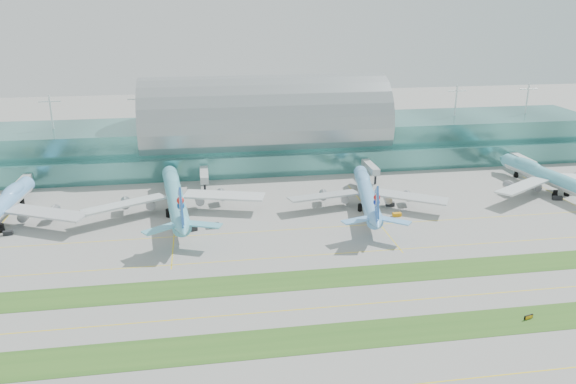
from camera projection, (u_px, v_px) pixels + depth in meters
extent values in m
plane|color=gray|center=(317.00, 282.00, 163.70)|extent=(700.00, 700.00, 0.00)
cube|color=#3D7A75|center=(265.00, 142.00, 281.66)|extent=(340.00, 42.00, 20.00)
cube|color=#3D7A75|center=(271.00, 165.00, 260.92)|extent=(340.00, 8.00, 10.00)
ellipsoid|color=#9EA5A8|center=(264.00, 122.00, 278.37)|extent=(340.00, 46.20, 16.17)
cylinder|color=white|center=(264.00, 106.00, 275.73)|extent=(0.80, 0.80, 16.00)
cube|color=#B2B7B7|center=(24.00, 182.00, 234.90)|extent=(3.50, 22.00, 3.00)
cylinder|color=black|center=(18.00, 198.00, 226.73)|extent=(1.00, 1.00, 4.00)
cube|color=#B2B7B7|center=(204.00, 174.00, 245.94)|extent=(3.50, 22.00, 3.00)
cylinder|color=black|center=(205.00, 188.00, 237.76)|extent=(1.00, 1.00, 4.00)
cube|color=#B2B7B7|center=(369.00, 166.00, 256.97)|extent=(3.50, 22.00, 3.00)
cylinder|color=black|center=(375.00, 180.00, 248.79)|extent=(1.00, 1.00, 4.00)
cube|color=#B2B7B7|center=(521.00, 159.00, 268.00)|extent=(3.50, 22.00, 3.00)
cylinder|color=black|center=(531.00, 172.00, 259.83)|extent=(1.00, 1.00, 4.00)
cube|color=#2D591E|center=(341.00, 336.00, 137.57)|extent=(420.00, 12.00, 0.08)
cube|color=#2D591E|center=(316.00, 279.00, 165.55)|extent=(420.00, 12.00, 0.08)
cube|color=yellow|center=(328.00, 307.00, 150.64)|extent=(420.00, 0.35, 0.01)
cube|color=yellow|center=(306.00, 256.00, 180.49)|extent=(420.00, 0.35, 0.01)
cube|color=yellow|center=(295.00, 229.00, 201.01)|extent=(420.00, 0.35, 0.01)
ellipsoid|color=#6CABED|center=(13.00, 191.00, 216.61)|extent=(7.46, 19.72, 4.53)
cone|color=#6CABED|center=(29.00, 182.00, 232.66)|extent=(6.72, 5.59, 6.35)
cube|color=silver|center=(47.00, 213.00, 200.07)|extent=(30.99, 20.54, 1.25)
cylinder|color=gray|center=(39.00, 213.00, 205.63)|extent=(3.90, 5.88, 3.48)
cylinder|color=black|center=(22.00, 201.00, 224.72)|extent=(1.84, 1.84, 3.07)
cylinder|color=black|center=(2.00, 228.00, 198.37)|extent=(1.84, 1.84, 3.07)
cylinder|color=#5AB3C7|center=(175.00, 197.00, 214.82)|extent=(13.03, 64.56, 6.42)
ellipsoid|color=#5AB3C7|center=(172.00, 179.00, 230.65)|extent=(8.09, 20.05, 4.58)
cone|color=#5AB3C7|center=(169.00, 171.00, 246.40)|extent=(6.92, 5.82, 6.42)
cone|color=#5AB3C7|center=(183.00, 230.00, 181.33)|extent=(7.03, 9.91, 6.10)
cube|color=silver|center=(125.00, 204.00, 208.54)|extent=(31.12, 21.45, 1.27)
cylinder|color=gray|center=(138.00, 203.00, 215.50)|extent=(4.09, 6.03, 3.52)
cube|color=silver|center=(224.00, 195.00, 217.60)|extent=(32.03, 16.10, 1.27)
cylinder|color=gray|center=(211.00, 197.00, 222.29)|extent=(4.09, 6.03, 3.52)
cube|color=blue|center=(181.00, 209.00, 181.07)|extent=(2.03, 13.61, 14.94)
cylinder|color=white|center=(181.00, 203.00, 181.50)|extent=(1.44, 5.04, 4.97)
cylinder|color=black|center=(172.00, 189.00, 238.67)|extent=(1.86, 1.86, 3.11)
cylinder|color=black|center=(168.00, 213.00, 211.86)|extent=(1.86, 1.86, 3.11)
cylinder|color=black|center=(185.00, 211.00, 213.37)|extent=(1.86, 1.86, 3.11)
cylinder|color=#6CB0EF|center=(367.00, 194.00, 219.87)|extent=(16.80, 58.34, 5.83)
ellipsoid|color=#6CB0EF|center=(363.00, 177.00, 234.75)|extent=(8.80, 18.45, 4.15)
cone|color=#6CB0EF|center=(360.00, 170.00, 249.51)|extent=(6.62, 5.72, 5.83)
cone|color=#6CB0EF|center=(377.00, 223.00, 188.45)|extent=(7.04, 9.36, 5.54)
cube|color=silver|center=(324.00, 196.00, 218.78)|extent=(29.04, 12.35, 1.15)
cylinder|color=#989AA0|center=(334.00, 196.00, 224.08)|extent=(4.12, 5.68, 3.20)
cube|color=silver|center=(411.00, 197.00, 217.67)|extent=(27.52, 21.28, 1.15)
cylinder|color=#989AA0|center=(398.00, 197.00, 223.25)|extent=(4.12, 5.68, 3.20)
cube|color=blue|center=(377.00, 205.00, 188.27)|extent=(2.90, 12.24, 13.55)
cylinder|color=white|center=(377.00, 200.00, 188.69)|extent=(1.69, 4.59, 4.51)
cylinder|color=black|center=(361.00, 186.00, 242.20)|extent=(1.69, 1.69, 2.82)
cylinder|color=black|center=(360.00, 207.00, 217.84)|extent=(1.69, 1.69, 2.82)
cylinder|color=black|center=(374.00, 208.00, 217.66)|extent=(1.69, 1.69, 2.82)
cylinder|color=#5CB7CB|center=(556.00, 180.00, 235.55)|extent=(15.64, 63.09, 6.29)
ellipsoid|color=#5CB7CB|center=(528.00, 164.00, 250.83)|extent=(8.77, 19.79, 4.48)
cone|color=#5CB7CB|center=(503.00, 159.00, 266.03)|extent=(6.98, 5.96, 6.29)
cube|color=white|center=(523.00, 186.00, 228.65)|extent=(30.06, 22.07, 1.24)
cylinder|color=gray|center=(522.00, 186.00, 235.58)|extent=(4.24, 6.03, 3.45)
cylinder|color=gray|center=(575.00, 180.00, 243.39)|extent=(4.24, 6.03, 3.45)
cylinder|color=black|center=(516.00, 174.00, 258.59)|extent=(1.83, 1.83, 3.04)
cylinder|color=black|center=(555.00, 194.00, 232.57)|extent=(1.83, 1.83, 3.04)
cylinder|color=black|center=(567.00, 192.00, 234.31)|extent=(1.83, 1.83, 3.04)
cube|color=black|center=(8.00, 233.00, 196.02)|extent=(3.34, 2.01, 1.48)
cube|color=black|center=(214.00, 225.00, 202.27)|extent=(3.79, 2.12, 1.68)
cube|color=black|center=(192.00, 228.00, 199.65)|extent=(4.38, 3.21, 1.78)
cube|color=orange|center=(397.00, 214.00, 212.88)|extent=(3.32, 1.74, 1.32)
cube|color=black|center=(390.00, 204.00, 222.98)|extent=(3.48, 2.13, 1.57)
cube|color=black|center=(557.00, 198.00, 229.71)|extent=(4.04, 2.24, 1.65)
cube|color=black|center=(529.00, 317.00, 144.82)|extent=(2.85, 1.02, 1.22)
cube|color=orange|center=(529.00, 317.00, 144.65)|extent=(2.37, 0.68, 0.89)
cylinder|color=black|center=(525.00, 319.00, 144.55)|extent=(0.13, 0.13, 0.55)
cylinder|color=black|center=(531.00, 317.00, 145.32)|extent=(0.13, 0.13, 0.55)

